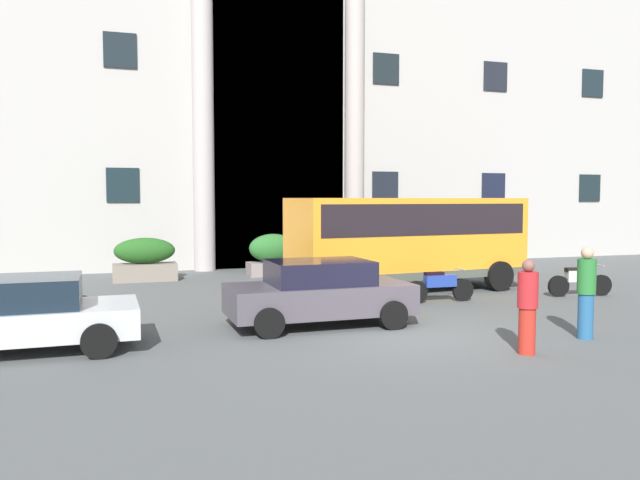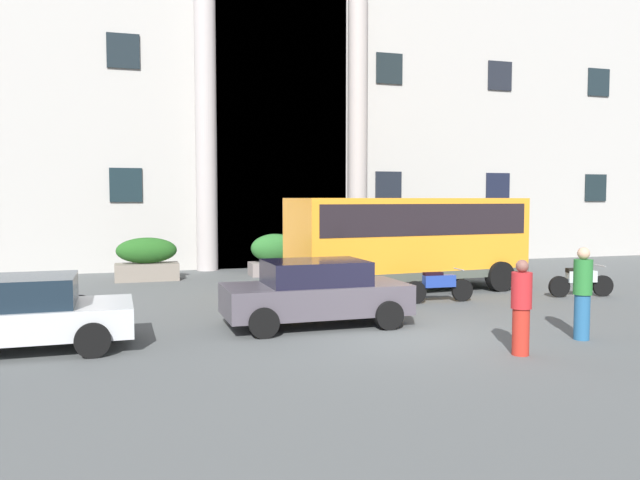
% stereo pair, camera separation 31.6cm
% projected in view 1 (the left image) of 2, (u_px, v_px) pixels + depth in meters
% --- Properties ---
extents(ground_plane, '(80.00, 64.00, 0.12)m').
position_uv_depth(ground_plane, '(405.00, 337.00, 12.94)').
color(ground_plane, '#4F5353').
extents(office_building_facade, '(39.93, 9.66, 14.94)m').
position_uv_depth(office_building_facade, '(240.00, 97.00, 29.01)').
color(office_building_facade, '#A9A6A0').
rests_on(office_building_facade, ground_plane).
extents(orange_minibus, '(7.34, 3.13, 2.79)m').
position_uv_depth(orange_minibus, '(408.00, 236.00, 18.90)').
color(orange_minibus, orange).
rests_on(orange_minibus, ground_plane).
extents(bus_stop_sign, '(0.44, 0.08, 2.68)m').
position_uv_depth(bus_stop_sign, '(512.00, 231.00, 21.71)').
color(bus_stop_sign, '#939A11').
rests_on(bus_stop_sign, ground_plane).
extents(hedge_planter_far_west, '(1.44, 0.77, 1.55)m').
position_uv_depth(hedge_planter_far_west, '(424.00, 250.00, 24.66)').
color(hedge_planter_far_west, gray).
rests_on(hedge_planter_far_west, ground_plane).
extents(hedge_planter_far_east, '(2.10, 0.95, 1.46)m').
position_uv_depth(hedge_planter_far_east, '(145.00, 260.00, 21.20)').
color(hedge_planter_far_east, slate).
rests_on(hedge_planter_far_east, ground_plane).
extents(hedge_planter_entrance_left, '(1.81, 1.00, 1.50)m').
position_uv_depth(hedge_planter_entrance_left, '(273.00, 255.00, 22.73)').
color(hedge_planter_entrance_left, gray).
rests_on(hedge_planter_entrance_left, ground_plane).
extents(parked_sedan_far, '(4.00, 2.02, 1.43)m').
position_uv_depth(parked_sedan_far, '(319.00, 292.00, 13.74)').
color(parked_sedan_far, '#49444D').
rests_on(parked_sedan_far, ground_plane).
extents(parked_estate_mid, '(4.41, 2.13, 1.36)m').
position_uv_depth(parked_estate_mid, '(11.00, 314.00, 11.30)').
color(parked_estate_mid, '#B5B9BB').
rests_on(parked_estate_mid, ground_plane).
extents(motorcycle_far_end, '(1.98, 0.55, 0.89)m').
position_uv_depth(motorcycle_far_end, '(439.00, 285.00, 16.83)').
color(motorcycle_far_end, black).
rests_on(motorcycle_far_end, ground_plane).
extents(motorcycle_near_kerb, '(2.05, 0.55, 0.89)m').
position_uv_depth(motorcycle_near_kerb, '(45.00, 304.00, 13.82)').
color(motorcycle_near_kerb, black).
rests_on(motorcycle_near_kerb, ground_plane).
extents(scooter_by_planter, '(1.90, 0.60, 0.89)m').
position_uv_depth(scooter_by_planter, '(579.00, 280.00, 17.88)').
color(scooter_by_planter, black).
rests_on(scooter_by_planter, ground_plane).
extents(pedestrian_man_crossing, '(0.36, 0.36, 1.71)m').
position_uv_depth(pedestrian_man_crossing, '(527.00, 307.00, 11.19)').
color(pedestrian_man_crossing, '#B0281C').
rests_on(pedestrian_man_crossing, ground_plane).
extents(pedestrian_child_trailing, '(0.36, 0.36, 1.83)m').
position_uv_depth(pedestrian_child_trailing, '(586.00, 292.00, 12.43)').
color(pedestrian_child_trailing, '#225684').
rests_on(pedestrian_child_trailing, ground_plane).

